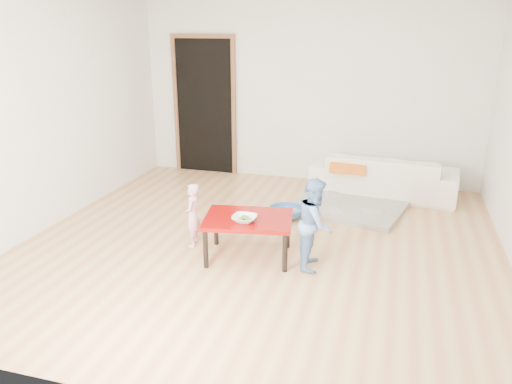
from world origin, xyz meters
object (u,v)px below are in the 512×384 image
at_px(child_pink, 192,215).
at_px(bowl, 244,219).
at_px(sofa, 384,175).
at_px(basin, 286,213).
at_px(child_blue, 315,223).
at_px(red_table, 248,237).

bearing_deg(child_pink, bowl, 59.33).
relative_size(bowl, child_pink, 0.35).
bearing_deg(sofa, basin, 54.71).
bearing_deg(sofa, child_blue, 83.09).
bearing_deg(bowl, basin, 84.19).
relative_size(sofa, child_blue, 2.17).
relative_size(child_blue, basin, 2.12).
distance_m(red_table, bowl, 0.27).
relative_size(sofa, basin, 4.60).
xyz_separation_m(red_table, bowl, (-0.00, -0.12, 0.25)).
distance_m(sofa, child_pink, 2.95).
distance_m(child_pink, basin, 1.33).
bearing_deg(child_pink, red_table, 69.02).
relative_size(sofa, child_pink, 2.83).
relative_size(red_table, child_blue, 0.97).
bearing_deg(basin, child_pink, -126.75).
relative_size(child_pink, child_blue, 0.77).
height_order(sofa, child_blue, child_blue).
bearing_deg(child_blue, red_table, 86.84).
relative_size(bowl, child_blue, 0.27).
bearing_deg(red_table, child_pink, 169.92).
height_order(child_pink, basin, child_pink).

